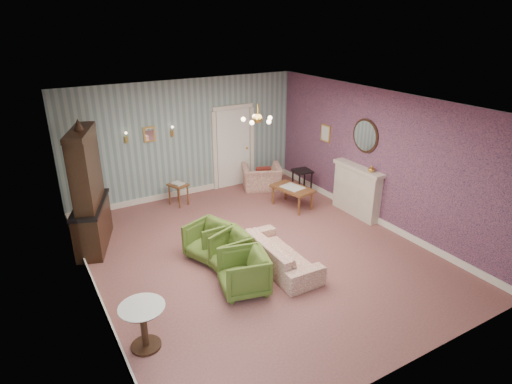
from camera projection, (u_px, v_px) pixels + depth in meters
floor at (258, 253)px, 8.45m from camera, size 7.00×7.00×0.00m
ceiling at (258, 104)px, 7.34m from camera, size 7.00×7.00×0.00m
wall_back at (186, 139)px, 10.69m from camera, size 6.00×0.00×6.00m
wall_front at (409, 277)px, 5.10m from camera, size 6.00×0.00×6.00m
wall_left at (85, 220)px, 6.50m from camera, size 0.00×7.00×7.00m
wall_right at (378, 158)px, 9.30m from camera, size 0.00×7.00×7.00m
wall_right_floral at (377, 158)px, 9.29m from camera, size 0.00×7.00×7.00m
door at (233, 146)px, 11.40m from camera, size 1.12×0.12×2.16m
olive_chair_a at (243, 271)px, 7.15m from camera, size 0.86×0.90×0.78m
olive_chair_b at (227, 248)px, 7.89m from camera, size 0.68×0.73×0.73m
olive_chair_c at (209, 239)px, 8.18m from camera, size 0.91×0.93×0.75m
sofa_chintz at (280, 249)px, 7.87m from camera, size 0.58×1.86×0.72m
wingback_chair at (262, 174)px, 11.37m from camera, size 1.16×0.98×0.86m
dresser at (87, 187)px, 8.26m from camera, size 1.02×1.60×2.52m
fireplace at (357, 191)px, 9.88m from camera, size 0.30×1.40×1.16m
mantel_vase at (371, 169)px, 9.30m from camera, size 0.15×0.15×0.15m
oval_mirror at (365, 136)px, 9.45m from camera, size 0.04×0.76×0.84m
framed_print at (326, 133)px, 10.62m from camera, size 0.04×0.34×0.42m
coffee_table at (292, 197)px, 10.36m from camera, size 0.76×1.10×0.51m
side_table_black at (302, 182)px, 11.08m from camera, size 0.48×0.48×0.65m
pedestal_table at (144, 327)px, 5.94m from camera, size 0.65×0.65×0.69m
nesting_table at (179, 193)px, 10.48m from camera, size 0.49×0.54×0.58m
gilt_mirror_back at (149, 134)px, 10.14m from camera, size 0.28×0.06×0.36m
sconce_left at (126, 138)px, 9.87m from camera, size 0.16×0.12×0.30m
sconce_right at (172, 132)px, 10.38m from camera, size 0.16×0.12×0.30m
chandelier at (258, 120)px, 7.45m from camera, size 0.56×0.56×0.36m
burgundy_cushion at (263, 174)px, 11.21m from camera, size 0.41×0.28×0.39m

